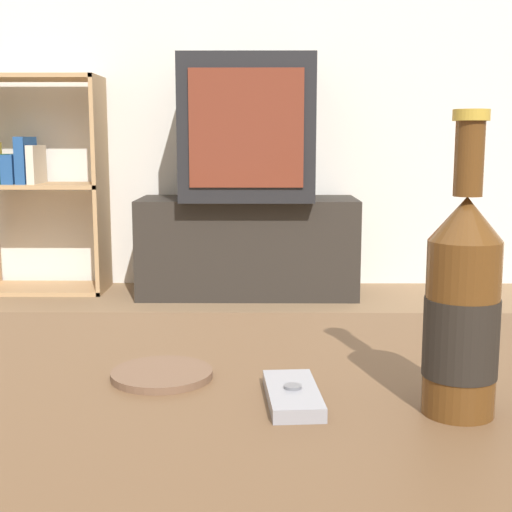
% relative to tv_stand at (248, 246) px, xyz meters
% --- Properties ---
extents(back_wall, '(8.00, 0.05, 2.60)m').
position_rel_tv_stand_xyz_m(back_wall, '(-0.03, 0.28, 1.07)').
color(back_wall, silver).
rests_on(back_wall, ground_plane).
extents(coffee_table, '(1.13, 0.69, 0.50)m').
position_rel_tv_stand_xyz_m(coffee_table, '(-0.03, -2.74, 0.19)').
color(coffee_table, brown).
rests_on(coffee_table, ground_plane).
extents(tv_stand, '(1.04, 0.42, 0.47)m').
position_rel_tv_stand_xyz_m(tv_stand, '(0.00, 0.00, 0.00)').
color(tv_stand, '#28231E').
rests_on(tv_stand, ground_plane).
extents(television, '(0.61, 0.61, 0.65)m').
position_rel_tv_stand_xyz_m(television, '(-0.00, -0.00, 0.56)').
color(television, black).
rests_on(television, tv_stand).
extents(bookshelf, '(0.60, 0.30, 1.05)m').
position_rel_tv_stand_xyz_m(bookshelf, '(-1.05, 0.07, 0.32)').
color(bookshelf, tan).
rests_on(bookshelf, ground_plane).
extents(beer_bottle, '(0.07, 0.07, 0.28)m').
position_rel_tv_stand_xyz_m(beer_bottle, '(0.25, -2.78, 0.36)').
color(beer_bottle, '#563314').
rests_on(beer_bottle, coffee_table).
extents(cell_phone, '(0.06, 0.12, 0.02)m').
position_rel_tv_stand_xyz_m(cell_phone, '(0.10, -2.76, 0.27)').
color(cell_phone, gray).
rests_on(cell_phone, coffee_table).
extents(coaster, '(0.11, 0.11, 0.01)m').
position_rel_tv_stand_xyz_m(coaster, '(-0.04, -2.69, 0.27)').
color(coaster, brown).
rests_on(coaster, coffee_table).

